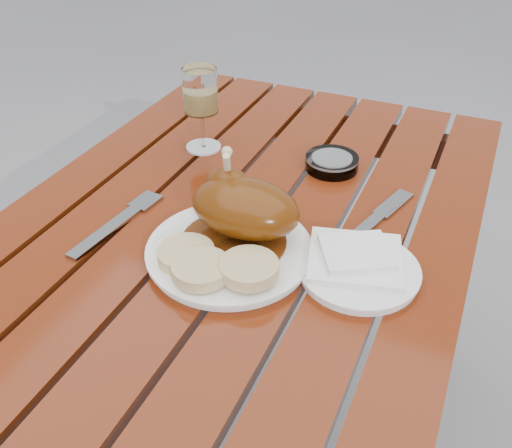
{
  "coord_description": "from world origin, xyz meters",
  "views": [
    {
      "loc": [
        0.37,
        -0.75,
        1.33
      ],
      "look_at": [
        0.06,
        -0.05,
        0.78
      ],
      "focal_mm": 40.0,
      "sensor_mm": 36.0,
      "label": 1
    }
  ],
  "objects": [
    {
      "name": "dinner_plate",
      "position": [
        0.04,
        -0.11,
        0.76
      ],
      "size": [
        0.29,
        0.29,
        0.02
      ],
      "primitive_type": "cylinder",
      "rotation": [
        0.0,
        0.0,
        0.06
      ],
      "color": "white",
      "rests_on": "table"
    },
    {
      "name": "bread_dumplings",
      "position": [
        0.04,
        -0.17,
        0.78
      ],
      "size": [
        0.2,
        0.12,
        0.03
      ],
      "color": "tan",
      "rests_on": "dinner_plate"
    },
    {
      "name": "fork",
      "position": [
        -0.18,
        -0.12,
        0.75
      ],
      "size": [
        0.05,
        0.2,
        0.01
      ],
      "primitive_type": "cube",
      "rotation": [
        0.0,
        0.0,
        -0.1
      ],
      "color": "gray",
      "rests_on": "table"
    },
    {
      "name": "napkin",
      "position": [
        0.23,
        -0.06,
        0.77
      ],
      "size": [
        0.17,
        0.17,
        0.01
      ],
      "primitive_type": "cube",
      "rotation": [
        0.0,
        0.0,
        0.26
      ],
      "color": "white",
      "rests_on": "side_plate"
    },
    {
      "name": "ashtray",
      "position": [
        0.1,
        0.23,
        0.76
      ],
      "size": [
        0.12,
        0.12,
        0.03
      ],
      "primitive_type": "cylinder",
      "rotation": [
        0.0,
        0.0,
        -0.14
      ],
      "color": "#B2B7BC",
      "rests_on": "table"
    },
    {
      "name": "wine_glass",
      "position": [
        -0.18,
        0.2,
        0.84
      ],
      "size": [
        0.09,
        0.09,
        0.18
      ],
      "primitive_type": "cylinder",
      "rotation": [
        0.0,
        0.0,
        0.25
      ],
      "color": "tan",
      "rests_on": "table"
    },
    {
      "name": "knife",
      "position": [
        0.22,
        0.05,
        0.75
      ],
      "size": [
        0.08,
        0.22,
        0.01
      ],
      "primitive_type": "cube",
      "rotation": [
        0.0,
        0.0,
        -0.28
      ],
      "color": "gray",
      "rests_on": "table"
    },
    {
      "name": "side_plate",
      "position": [
        0.24,
        -0.07,
        0.76
      ],
      "size": [
        0.25,
        0.25,
        0.02
      ],
      "primitive_type": "cylinder",
      "rotation": [
        0.0,
        0.0,
        -0.42
      ],
      "color": "white",
      "rests_on": "table"
    },
    {
      "name": "roast_duck",
      "position": [
        0.04,
        -0.06,
        0.82
      ],
      "size": [
        0.19,
        0.18,
        0.13
      ],
      "color": "#502209",
      "rests_on": "dinner_plate"
    },
    {
      "name": "table",
      "position": [
        0.0,
        0.0,
        0.38
      ],
      "size": [
        0.8,
        1.2,
        0.75
      ],
      "primitive_type": "cube",
      "color": "maroon",
      "rests_on": "ground"
    }
  ]
}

